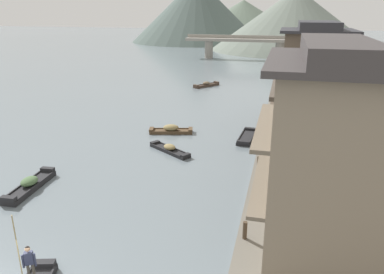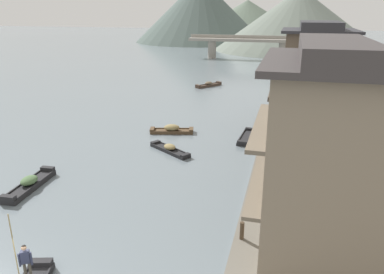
{
  "view_description": "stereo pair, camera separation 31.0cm",
  "coord_description": "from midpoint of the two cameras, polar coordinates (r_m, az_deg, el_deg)",
  "views": [
    {
      "loc": [
        9.26,
        -9.27,
        10.5
      ],
      "look_at": [
        2.97,
        15.83,
        1.55
      ],
      "focal_mm": 34.87,
      "sensor_mm": 36.0,
      "label": 1
    },
    {
      "loc": [
        9.56,
        -9.19,
        10.5
      ],
      "look_at": [
        2.97,
        15.83,
        1.55
      ],
      "focal_mm": 34.87,
      "sensor_mm": 36.0,
      "label": 2
    }
  ],
  "objects": [
    {
      "name": "hill_far_west",
      "position": [
        129.15,
        0.64,
        18.83
      ],
      "size": [
        42.93,
        42.93,
        19.93
      ],
      "primitive_type": "cone",
      "color": "#4C5B56",
      "rests_on": "ground"
    },
    {
      "name": "hill_far_centre",
      "position": [
        148.38,
        7.75,
        17.47
      ],
      "size": [
        47.57,
        47.57,
        13.54
      ],
      "primitive_type": "cone",
      "color": "#5B6B5B",
      "rests_on": "ground"
    },
    {
      "name": "riverbank_right",
      "position": [
        41.18,
        23.83,
        3.12
      ],
      "size": [
        18.0,
        110.0,
        0.65
      ],
      "primitive_type": "cube",
      "color": "#6B665B",
      "rests_on": "ground"
    },
    {
      "name": "house_waterfront_narrow",
      "position": [
        37.59,
        17.88,
        9.68
      ],
      "size": [
        6.91,
        6.9,
        8.74
      ],
      "color": "brown",
      "rests_on": "riverbank_right"
    },
    {
      "name": "house_waterfront_nearest",
      "position": [
        16.35,
        19.26,
        -1.86
      ],
      "size": [
        5.5,
        7.57,
        8.74
      ],
      "color": "gray",
      "rests_on": "riverbank_right"
    },
    {
      "name": "mooring_post_dock_mid",
      "position": [
        24.11,
        9.76,
        -4.06
      ],
      "size": [
        0.2,
        0.2,
        0.97
      ],
      "primitive_type": "cylinder",
      "color": "#473828",
      "rests_on": "riverbank_right"
    },
    {
      "name": "house_waterfront_tall",
      "position": [
        31.58,
        18.42,
        5.57
      ],
      "size": [
        7.11,
        6.8,
        6.14
      ],
      "color": "brown",
      "rests_on": "riverbank_right"
    },
    {
      "name": "boat_moored_nearest",
      "position": [
        53.41,
        2.04,
        7.99
      ],
      "size": [
        3.22,
        3.94,
        0.7
      ],
      "color": "#423328",
      "rests_on": "ground"
    },
    {
      "name": "mooring_post_dock_near",
      "position": [
        17.38,
        7.57,
        -13.95
      ],
      "size": [
        0.2,
        0.2,
        0.84
      ],
      "primitive_type": "cylinder",
      "color": "#473828",
      "rests_on": "riverbank_right"
    },
    {
      "name": "boat_moored_third",
      "position": [
        28.81,
        -3.75,
        -1.89
      ],
      "size": [
        3.82,
        2.95,
        0.61
      ],
      "color": "#232326",
      "rests_on": "ground"
    },
    {
      "name": "boat_midriver_drifting",
      "position": [
        33.19,
        -3.5,
        1.11
      ],
      "size": [
        3.97,
        1.95,
        0.76
      ],
      "color": "brown",
      "rests_on": "ground"
    },
    {
      "name": "hill_far_east",
      "position": [
        105.57,
        15.35,
        16.94
      ],
      "size": [
        43.47,
        43.47,
        15.51
      ],
      "primitive_type": "cone",
      "color": "slate",
      "rests_on": "ground"
    },
    {
      "name": "house_waterfront_second",
      "position": [
        24.63,
        17.95,
        1.98
      ],
      "size": [
        5.86,
        8.13,
        6.14
      ],
      "color": "brown",
      "rests_on": "riverbank_right"
    },
    {
      "name": "boatman_person",
      "position": [
        16.13,
        -24.25,
        -16.8
      ],
      "size": [
        0.49,
        0.42,
        3.04
      ],
      "color": "black",
      "rests_on": "boat_foreground_poled"
    },
    {
      "name": "boat_moored_second",
      "position": [
        31.97,
        8.07,
        -0.02
      ],
      "size": [
        1.34,
        4.05,
        0.42
      ],
      "color": "#232326",
      "rests_on": "ground"
    },
    {
      "name": "boat_moored_far",
      "position": [
        25.07,
        -23.87,
        -6.74
      ],
      "size": [
        1.27,
        4.49,
        0.78
      ],
      "color": "#232326",
      "rests_on": "ground"
    },
    {
      "name": "stone_bridge",
      "position": [
        83.82,
        7.8,
        13.97
      ],
      "size": [
        25.53,
        2.4,
        5.02
      ],
      "color": "gray",
      "rests_on": "ground"
    }
  ]
}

